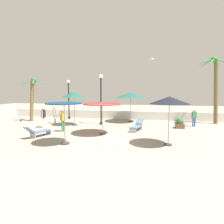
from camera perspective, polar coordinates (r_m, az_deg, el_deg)
ground_plane at (r=13.05m, az=-2.46°, el=-7.62°), size 56.00×56.00×0.00m
boundary_wall at (r=21.17m, az=2.79°, el=-0.85°), size 25.20×0.30×0.90m
patio_umbrella_0 at (r=17.63m, az=-11.10°, el=4.98°), size 2.15×2.15×3.05m
patio_umbrella_1 at (r=13.84m, az=-2.89°, el=2.06°), size 2.72×2.72×2.32m
patio_umbrella_2 at (r=11.44m, az=16.51°, el=3.24°), size 2.24×2.24×2.87m
patio_umbrella_3 at (r=19.20m, az=5.53°, el=4.97°), size 3.03×3.03×2.97m
patio_umbrella_4 at (r=11.59m, az=-13.87°, el=1.51°), size 2.10×2.10×2.56m
palm_tree_0 at (r=21.13m, az=-22.28°, el=4.91°), size 2.51×2.31×4.40m
palm_tree_1 at (r=20.51m, az=28.04°, el=7.45°), size 2.94×2.65×6.22m
lamp_post_0 at (r=17.68m, az=-3.26°, el=5.72°), size 0.40×0.40×4.55m
lamp_post_1 at (r=21.77m, az=-12.60°, el=4.86°), size 0.37×0.37×4.21m
lounge_chair_0 at (r=15.36m, az=7.33°, el=-3.96°), size 1.05×1.95×0.83m
lounge_chair_1 at (r=14.20m, az=-20.90°, el=-5.25°), size 1.20×1.95×0.84m
guest_0 at (r=15.26m, az=-14.24°, el=-1.83°), size 0.34×0.54×1.68m
guest_1 at (r=18.24m, az=22.95°, el=-1.12°), size 0.56×0.28×1.53m
guest_2 at (r=17.31m, az=-19.45°, el=-0.87°), size 0.27×0.56×1.74m
guest_3 at (r=19.15m, az=-16.45°, el=-0.29°), size 0.47×0.40×1.64m
seagull_0 at (r=19.66m, az=11.92°, el=14.99°), size 1.09×1.04×0.22m
planter at (r=17.15m, az=19.26°, el=-3.22°), size 0.70×0.70×0.85m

